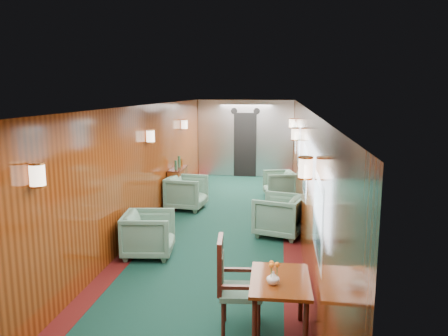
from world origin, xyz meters
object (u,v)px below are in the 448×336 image
armchair_right_far (279,184)px  credenza (178,184)px  armchair_left_near (149,234)px  side_chair (232,281)px  dining_table (280,289)px  armchair_left_far (187,193)px  armchair_right_near (279,216)px

armchair_right_far → credenza: bearing=-84.4°
armchair_right_far → armchair_left_near: bearing=-38.7°
armchair_right_far → side_chair: bearing=-17.3°
dining_table → side_chair: size_ratio=0.85×
armchair_left_far → armchair_right_far: (2.08, 1.41, -0.05)m
dining_table → credenza: credenza is taller
credenza → armchair_left_near: (0.35, -3.49, -0.07)m
armchair_left_near → armchair_right_near: armchair_right_near is taller
credenza → armchair_left_near: 3.51m
armchair_left_near → armchair_right_near: size_ratio=0.95×
armchair_left_far → side_chair: bearing=-155.8°
credenza → armchair_right_near: 3.29m
armchair_left_near → armchair_right_far: size_ratio=1.09×
credenza → armchair_right_far: credenza is taller
dining_table → armchair_left_near: armchair_left_near is taller
dining_table → armchair_left_far: armchair_left_far is taller
armchair_left_near → armchair_right_near: 2.47m
side_chair → credenza: size_ratio=0.97×
armchair_right_near → armchair_right_far: bearing=-162.6°
armchair_left_far → armchair_right_near: bearing=-121.0°
side_chair → armchair_right_far: 6.40m
armchair_left_far → armchair_right_far: armchair_left_far is taller
dining_table → armchair_left_far: bearing=111.9°
dining_table → armchair_left_near: bearing=133.6°
armchair_left_far → credenza: bearing=36.6°
dining_table → armchair_left_near: (-2.13, 2.16, -0.21)m
side_chair → armchair_right_far: (0.48, 6.38, -0.25)m
side_chair → armchair_left_near: size_ratio=1.35×
credenza → armchair_right_far: 2.56m
side_chair → armchair_right_far: size_ratio=1.47×
dining_table → armchair_right_near: armchair_right_near is taller
credenza → armchair_right_near: (2.45, -2.20, -0.05)m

